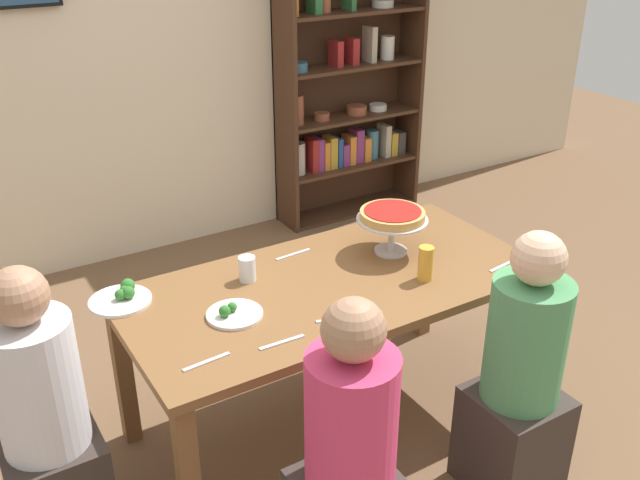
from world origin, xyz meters
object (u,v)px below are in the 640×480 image
(water_glass_clear_near, at_px, (247,269))
(bookshelf, at_px, (348,67))
(beer_glass_amber_tall, at_px, (426,263))
(cutlery_fork_near, at_px, (293,254))
(cutlery_knife_near, at_px, (504,265))
(cutlery_spare_fork, at_px, (206,362))
(diner_near_left, at_px, (350,473))
(cutlery_fork_far, at_px, (339,319))
(diner_near_right, at_px, (519,386))
(diner_head_west, at_px, (47,432))
(deep_dish_pizza_stand, at_px, (392,218))
(cutlery_knife_far, at_px, (282,342))
(salad_plate_far_diner, at_px, (122,297))
(dining_table, at_px, (332,299))
(salad_plate_near_diner, at_px, (233,313))

(water_glass_clear_near, bearing_deg, bookshelf, 46.92)
(water_glass_clear_near, bearing_deg, beer_glass_amber_tall, -30.94)
(beer_glass_amber_tall, bearing_deg, cutlery_fork_near, 126.79)
(water_glass_clear_near, bearing_deg, cutlery_fork_near, 20.14)
(cutlery_knife_near, bearing_deg, cutlery_spare_fork, 171.47)
(diner_near_left, distance_m, cutlery_spare_fork, 0.62)
(beer_glass_amber_tall, xyz_separation_m, cutlery_fork_far, (-0.48, -0.08, -0.07))
(diner_near_right, height_order, cutlery_fork_far, diner_near_right)
(diner_head_west, bearing_deg, deep_dish_pizza_stand, 4.11)
(beer_glass_amber_tall, bearing_deg, cutlery_knife_far, -172.32)
(cutlery_fork_near, relative_size, cutlery_spare_fork, 1.00)
(salad_plate_far_diner, bearing_deg, cutlery_knife_near, -20.91)
(diner_near_left, xyz_separation_m, deep_dish_pizza_stand, (0.77, 0.84, 0.42))
(cutlery_knife_far, bearing_deg, diner_head_west, 163.28)
(salad_plate_far_diner, relative_size, beer_glass_amber_tall, 1.64)
(diner_near_left, bearing_deg, cutlery_knife_far, 0.04)
(salad_plate_far_diner, bearing_deg, deep_dish_pizza_stand, -10.13)
(salad_plate_far_diner, relative_size, cutlery_knife_near, 1.38)
(cutlery_knife_near, bearing_deg, diner_near_right, -132.77)
(salad_plate_far_diner, bearing_deg, water_glass_clear_near, -12.10)
(water_glass_clear_near, distance_m, cutlery_knife_far, 0.50)
(salad_plate_far_diner, xyz_separation_m, cutlery_fork_far, (0.66, -0.57, -0.02))
(diner_head_west, distance_m, cutlery_knife_far, 0.89)
(deep_dish_pizza_stand, bearing_deg, cutlery_spare_fork, -161.66)
(dining_table, xyz_separation_m, deep_dish_pizza_stand, (0.37, 0.09, 0.26))
(diner_head_west, relative_size, water_glass_clear_near, 10.63)
(cutlery_knife_near, bearing_deg, dining_table, 150.91)
(deep_dish_pizza_stand, height_order, salad_plate_near_diner, deep_dish_pizza_stand)
(deep_dish_pizza_stand, relative_size, water_glass_clear_near, 2.96)
(dining_table, distance_m, cutlery_knife_near, 0.77)
(salad_plate_near_diner, bearing_deg, dining_table, 4.19)
(cutlery_spare_fork, bearing_deg, beer_glass_amber_tall, -0.50)
(diner_near_right, xyz_separation_m, water_glass_clear_near, (-0.71, 0.90, 0.30))
(bookshelf, xyz_separation_m, diner_head_west, (-2.61, -2.03, -0.61))
(salad_plate_near_diner, height_order, beer_glass_amber_tall, beer_glass_amber_tall)
(diner_head_west, height_order, water_glass_clear_near, diner_head_west)
(water_glass_clear_near, distance_m, cutlery_fork_near, 0.30)
(diner_near_left, relative_size, cutlery_fork_near, 6.39)
(cutlery_knife_near, bearing_deg, cutlery_fork_near, 134.32)
(cutlery_knife_near, relative_size, cutlery_knife_far, 1.00)
(cutlery_knife_near, bearing_deg, diner_head_west, 164.69)
(dining_table, bearing_deg, cutlery_knife_far, -144.07)
(deep_dish_pizza_stand, distance_m, salad_plate_far_diner, 1.20)
(cutlery_fork_far, bearing_deg, salad_plate_far_diner, 159.30)
(diner_near_right, bearing_deg, deep_dish_pizza_stand, 2.78)
(salad_plate_near_diner, relative_size, beer_glass_amber_tall, 1.45)
(diner_near_left, distance_m, water_glass_clear_near, 0.99)
(dining_table, relative_size, cutlery_knife_far, 9.84)
(cutlery_knife_near, distance_m, cutlery_knife_far, 1.11)
(bookshelf, xyz_separation_m, beer_glass_amber_tall, (-1.06, -2.20, -0.28))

